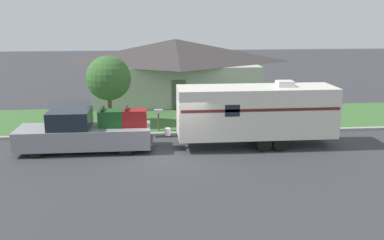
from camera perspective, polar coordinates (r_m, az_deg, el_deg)
ground_plane at (r=19.93m, az=-1.50°, el=-4.92°), size 120.00×120.00×0.00m
curb_strip at (r=23.48m, az=-2.13°, el=-1.81°), size 80.00×0.30×0.14m
lawn_strip at (r=27.02m, az=-2.58°, el=0.18°), size 80.00×7.00×0.03m
house_across_street at (r=32.49m, az=-2.19°, el=6.81°), size 12.65×7.40×4.65m
pickup_truck at (r=21.21m, az=-14.00°, el=-1.56°), size 6.44×2.08×2.10m
travel_trailer at (r=21.37m, az=8.54°, el=1.14°), size 8.86×2.25×3.27m
mailbox at (r=24.02m, az=-4.49°, el=0.74°), size 0.48×0.20×1.26m
tree_in_yard at (r=25.61m, az=-11.06°, el=5.49°), size 2.63×2.63×4.11m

